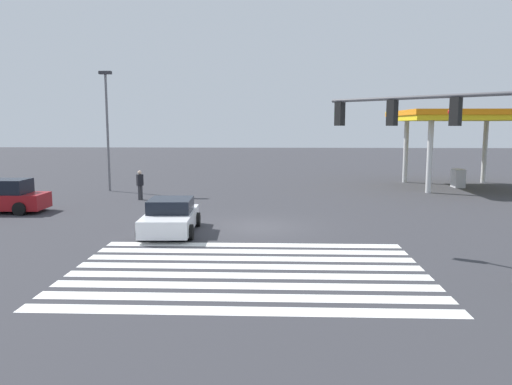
{
  "coord_description": "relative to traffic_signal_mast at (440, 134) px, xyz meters",
  "views": [
    {
      "loc": [
        0.8,
        -21.42,
        4.45
      ],
      "look_at": [
        0.0,
        0.0,
        1.53
      ],
      "focal_mm": 35.0,
      "sensor_mm": 36.0,
      "label": 1
    }
  ],
  "objects": [
    {
      "name": "ground_plane",
      "position": [
        -5.86,
        5.86,
        -4.16
      ],
      "size": [
        152.11,
        152.11,
        0.0
      ],
      "primitive_type": "plane",
      "color": "#333338"
    },
    {
      "name": "car_2",
      "position": [
        -9.37,
        4.61,
        -3.51
      ],
      "size": [
        2.34,
        4.34,
        1.4
      ],
      "rotation": [
        0.0,
        0.0,
        -1.52
      ],
      "color": "silver",
      "rests_on": "ground_plane"
    },
    {
      "name": "traffic_signal_mast",
      "position": [
        0.0,
        0.0,
        0.0
      ],
      "size": [
        4.81,
        4.81,
        5.55
      ],
      "rotation": [
        0.0,
        0.0,
        2.36
      ],
      "color": "#47474C",
      "rests_on": "ground_plane"
    },
    {
      "name": "street_light_pole_b",
      "position": [
        -16.2,
        17.5,
        0.6
      ],
      "size": [
        0.8,
        0.36,
        7.94
      ],
      "color": "slate",
      "rests_on": "ground_plane"
    },
    {
      "name": "gas_station_canopy",
      "position": [
        8.07,
        20.39,
        0.73
      ],
      "size": [
        8.75,
        8.75,
        5.44
      ],
      "color": "yellow",
      "rests_on": "ground_plane"
    },
    {
      "name": "pedestrian",
      "position": [
        -13.07,
        13.65,
        -3.18
      ],
      "size": [
        0.41,
        0.41,
        1.75
      ],
      "rotation": [
        0.0,
        0.0,
        -0.82
      ],
      "color": "#38383D",
      "rests_on": "ground_plane"
    },
    {
      "name": "car_3",
      "position": [
        -19.08,
        9.16,
        -3.36
      ],
      "size": [
        4.64,
        2.09,
        1.7
      ],
      "rotation": [
        0.0,
        0.0,
        3.16
      ],
      "color": "maroon",
      "rests_on": "ground_plane"
    },
    {
      "name": "crosswalk_markings",
      "position": [
        -5.86,
        -0.76,
        -4.16
      ],
      "size": [
        10.86,
        7.25,
        0.01
      ],
      "rotation": [
        0.0,
        0.0,
        1.57
      ],
      "color": "silver",
      "rests_on": "ground_plane"
    }
  ]
}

